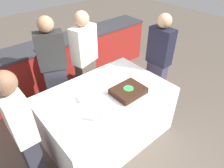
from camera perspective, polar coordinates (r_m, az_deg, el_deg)
name	(u,v)px	position (r m, az deg, el deg)	size (l,w,h in m)	color
ground_plane	(106,133)	(3.16, -1.63, -13.81)	(14.00, 14.00, 0.00)	brown
back_counter	(52,65)	(4.00, -16.90, 5.08)	(4.40, 0.58, 0.92)	maroon
dining_table	(106,115)	(2.88, -1.77, -8.80)	(1.70, 1.14, 0.78)	white
cake	(128,91)	(2.60, 4.70, -1.98)	(0.45, 0.37, 0.09)	#B7B2AD
plate_stack	(87,98)	(2.53, -7.09, -4.01)	(0.23, 0.23, 0.04)	white
wine_glass	(100,114)	(2.16, -3.36, -8.68)	(0.06, 0.06, 0.17)	white
side_plate_near_cake	(117,80)	(2.86, 1.33, 1.16)	(0.20, 0.20, 0.00)	white
person_cutting_cake	(85,61)	(3.23, -7.64, 6.60)	(0.45, 0.31, 1.63)	#4C4238
person_seated_left	(24,134)	(2.28, -23.93, -12.88)	(0.22, 0.41, 1.56)	#282833
person_seated_right	(158,63)	(3.24, 13.02, 5.91)	(0.21, 0.36, 1.61)	#383347
person_standing_back	(55,71)	(3.01, -16.03, 3.54)	(0.42, 0.32, 1.66)	#282833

